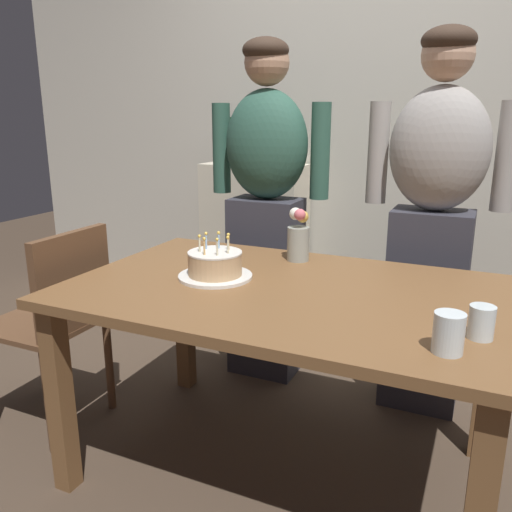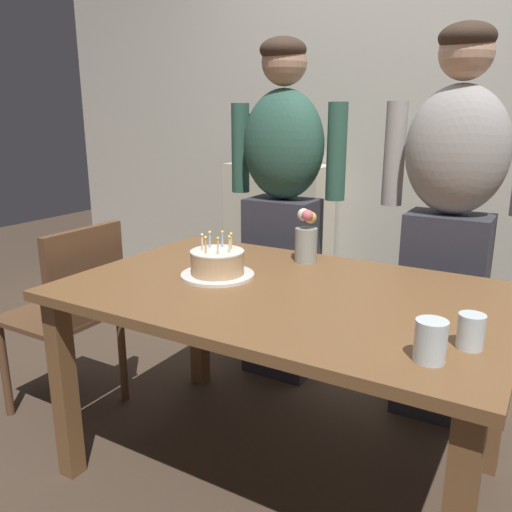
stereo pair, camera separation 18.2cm
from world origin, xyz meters
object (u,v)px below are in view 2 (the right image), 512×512
water_glass_near (471,331)px  person_woman_cardigan (449,225)px  dining_chair (73,306)px  birthday_cake (217,265)px  water_glass_far (431,341)px  person_man_bearded (282,208)px  flower_vase (306,238)px

water_glass_near → person_woman_cardigan: 0.94m
dining_chair → birthday_cake: bearing=97.4°
water_glass_far → dining_chair: size_ratio=0.12×
birthday_cake → person_man_bearded: (-0.11, 0.73, 0.09)m
water_glass_far → dining_chair: dining_chair is taller
water_glass_far → person_woman_cardigan: 1.05m
dining_chair → flower_vase: bearing=116.2°
flower_vase → dining_chair: flower_vase is taller
water_glass_near → water_glass_far: (-0.07, -0.13, 0.01)m
water_glass_near → water_glass_far: bearing=-119.5°
birthday_cake → flower_vase: flower_vase is taller
birthday_cake → person_woman_cardigan: size_ratio=0.16×
water_glass_near → flower_vase: size_ratio=0.42×
birthday_cake → water_glass_near: 0.92m
person_woman_cardigan → dining_chair: size_ratio=1.90×
water_glass_near → dining_chair: 1.63m
flower_vase → dining_chair: 1.05m
person_man_bearded → person_woman_cardigan: (0.79, 0.00, 0.00)m
person_man_bearded → dining_chair: bearing=54.5°
water_glass_near → dining_chair: dining_chair is taller
water_glass_near → dining_chair: bearing=177.0°
water_glass_far → birthday_cake: bearing=159.9°
flower_vase → person_woman_cardigan: bearing=38.7°
birthday_cake → dining_chair: (-0.70, -0.09, -0.27)m
person_man_bearded → person_woman_cardigan: bearing=-180.0°
water_glass_near → flower_vase: 0.89m
water_glass_near → water_glass_far: size_ratio=0.87×
person_man_bearded → dining_chair: 1.07m
person_woman_cardigan → dining_chair: (-1.38, -0.82, -0.36)m
water_glass_near → person_woman_cardigan: person_woman_cardigan is taller
water_glass_near → dining_chair: size_ratio=0.10×
water_glass_far → flower_vase: (-0.64, 0.65, 0.04)m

